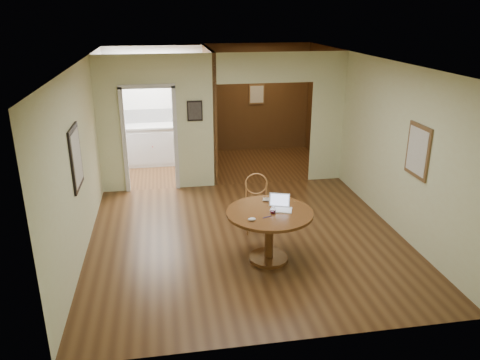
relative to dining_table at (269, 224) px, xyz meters
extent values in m
plane|color=#412612|center=(-0.19, 0.70, -0.58)|extent=(5.00, 5.00, 0.00)
plane|color=white|center=(-0.19, 0.70, 2.12)|extent=(5.00, 5.00, 0.00)
plane|color=beige|center=(-0.19, -1.80, 0.77)|extent=(5.00, 0.00, 5.00)
plane|color=beige|center=(-2.69, 0.70, 0.77)|extent=(0.00, 5.00, 5.00)
plane|color=beige|center=(2.31, 0.70, 0.77)|extent=(0.00, 5.00, 5.00)
cube|color=beige|center=(-2.44, 3.20, 0.77)|extent=(0.50, 2.70, 0.04)
cube|color=beige|center=(-0.79, 3.20, 0.77)|extent=(0.80, 2.70, 0.04)
cube|color=beige|center=(1.96, 3.20, 0.77)|extent=(0.70, 2.70, 0.04)
plane|color=silver|center=(-1.54, 5.20, 0.77)|extent=(2.70, 0.00, 2.70)
plane|color=#392310|center=(0.96, 5.70, 0.77)|extent=(2.70, 0.00, 2.70)
cube|color=#392310|center=(-0.39, 4.45, 0.77)|extent=(0.08, 2.50, 2.70)
cube|color=black|center=(-2.67, 0.70, 0.92)|extent=(0.03, 0.70, 0.90)
cube|color=brown|center=(2.29, 0.20, 0.92)|extent=(0.03, 0.60, 0.80)
cube|color=black|center=(-0.79, 3.18, 1.02)|extent=(0.30, 0.03, 0.40)
cube|color=silver|center=(0.96, 5.68, 0.87)|extent=(0.40, 0.03, 0.50)
cube|color=white|center=(-1.54, 5.18, 0.52)|extent=(2.00, 0.02, 0.32)
cylinder|color=brown|center=(0.00, 0.00, -0.55)|extent=(0.58, 0.58, 0.05)
cylinder|color=brown|center=(0.00, 0.00, -0.19)|extent=(0.12, 0.12, 0.67)
cylinder|color=brown|center=(0.00, 0.00, 0.18)|extent=(1.24, 1.24, 0.04)
cylinder|color=#AE803D|center=(0.01, 0.96, -0.14)|extent=(0.47, 0.47, 0.03)
cylinder|color=#AE803D|center=(-0.16, 0.84, -0.36)|extent=(0.03, 0.03, 0.44)
cylinder|color=#AE803D|center=(0.13, 0.79, -0.36)|extent=(0.03, 0.03, 0.44)
cylinder|color=#AE803D|center=(-0.12, 1.13, -0.36)|extent=(0.03, 0.03, 0.44)
cylinder|color=#AE803D|center=(0.17, 1.08, -0.36)|extent=(0.03, 0.03, 0.44)
cylinder|color=#AE803D|center=(-0.13, 1.13, 0.05)|extent=(0.03, 0.03, 0.35)
cylinder|color=#AE803D|center=(0.19, 1.08, 0.05)|extent=(0.03, 0.03, 0.35)
torus|color=#AE803D|center=(0.03, 1.11, 0.21)|extent=(0.38, 0.08, 0.38)
cube|color=white|center=(0.17, 0.01, 0.21)|extent=(0.35, 0.29, 0.01)
cube|color=silver|center=(0.17, -0.02, 0.22)|extent=(0.27, 0.19, 0.00)
cube|color=white|center=(0.17, 0.13, 0.31)|extent=(0.30, 0.15, 0.20)
cube|color=#838BA6|center=(0.17, 0.13, 0.31)|extent=(0.26, 0.12, 0.16)
imported|color=silver|center=(0.13, 0.34, 0.21)|extent=(0.35, 0.26, 0.02)
ellipsoid|color=white|center=(-0.31, -0.27, 0.22)|extent=(0.11, 0.07, 0.05)
cylinder|color=navy|center=(-0.08, -0.19, 0.21)|extent=(0.14, 0.07, 0.01)
cube|color=silver|center=(-1.54, 4.90, -0.13)|extent=(2.00, 0.55, 0.90)
cube|color=silver|center=(-1.54, 4.90, 0.34)|extent=(2.06, 0.60, 0.04)
sphere|color=#B20C0C|center=(-1.69, 4.61, -0.08)|extent=(0.03, 0.03, 0.03)
sphere|color=#B20C0C|center=(-0.69, 4.61, -0.08)|extent=(0.03, 0.03, 0.03)
ellipsoid|color=beige|center=(-0.74, 4.90, 0.51)|extent=(0.33, 0.30, 0.29)
camera|label=1|loc=(-1.43, -5.93, 2.91)|focal=35.00mm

